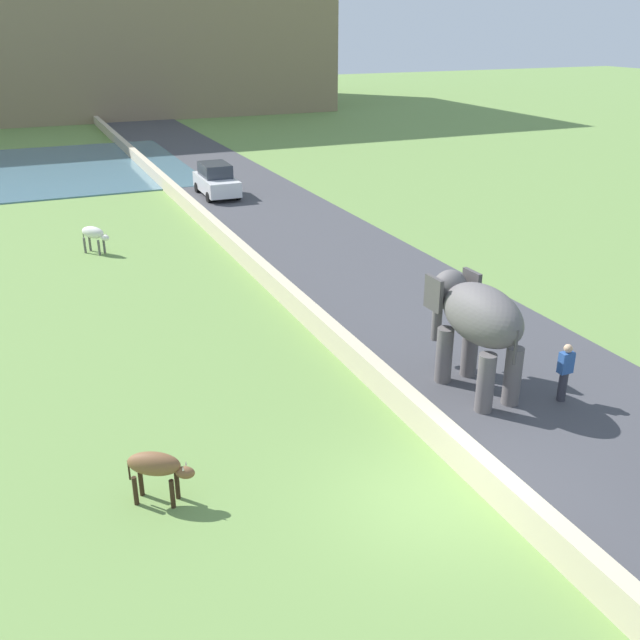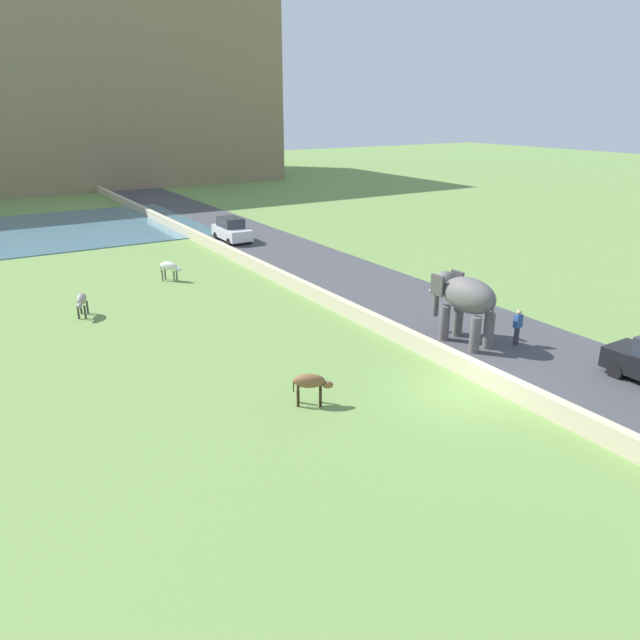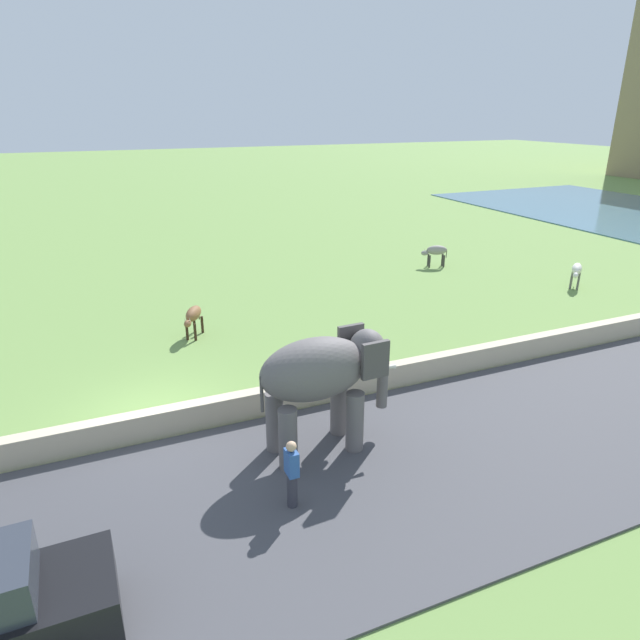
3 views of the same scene
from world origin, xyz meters
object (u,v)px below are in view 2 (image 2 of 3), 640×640
object	(u,v)px
cow_white	(170,267)
car_white	(232,230)
elephant	(465,298)
cow_brown	(311,383)
cow_grey	(81,300)
person_beside_elephant	(517,327)

from	to	relation	value
cow_white	car_white	bearing A→B (deg)	46.94
elephant	cow_brown	bearing A→B (deg)	-170.19
cow_brown	cow_grey	bearing A→B (deg)	108.89
car_white	cow_white	xyz separation A→B (m)	(-7.51, -8.03, -0.06)
cow_brown	car_white	bearing A→B (deg)	71.69
person_beside_elephant	cow_grey	bearing A→B (deg)	137.37
person_beside_elephant	cow_grey	xyz separation A→B (m)	(-15.00, 13.80, -0.04)
cow_brown	cow_white	xyz separation A→B (m)	(1.02, 17.73, 0.00)
person_beside_elephant	cow_white	xyz separation A→B (m)	(-9.26, 17.74, -0.04)
elephant	cow_white	bearing A→B (deg)	114.75
person_beside_elephant	cow_brown	size ratio (longest dim) A/B	1.20
car_white	cow_grey	distance (m)	17.85
cow_brown	cow_grey	distance (m)	14.58
elephant	car_white	bearing A→B (deg)	89.98
person_beside_elephant	cow_brown	xyz separation A→B (m)	(-10.28, 0.01, -0.04)
car_white	cow_white	world-z (taller)	car_white
elephant	cow_grey	bearing A→B (deg)	137.04
elephant	cow_grey	xyz separation A→B (m)	(-13.23, 12.32, -1.20)
cow_white	cow_brown	bearing A→B (deg)	-93.28
person_beside_elephant	car_white	world-z (taller)	car_white
cow_grey	cow_white	distance (m)	6.96
cow_grey	cow_white	bearing A→B (deg)	34.46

